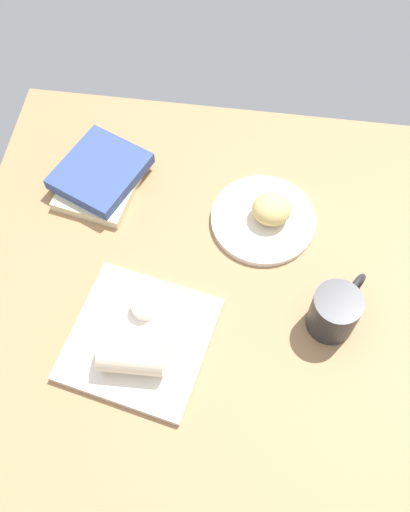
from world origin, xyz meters
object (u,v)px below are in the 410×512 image
sauce_cup (144,307)px  round_plate (263,220)px  coffee_mug (336,311)px  square_plate (140,339)px  breakfast_wrap (133,354)px  book_stack (101,176)px  scone_pastry (272,209)px

sauce_cup → round_plate: bearing=-40.8°
round_plate → coffee_mug: size_ratio=1.68×
square_plate → breakfast_wrap: breakfast_wrap is taller
coffee_mug → sauce_cup: bearing=94.8°
square_plate → breakfast_wrap: size_ratio=2.16×
round_plate → book_stack: size_ratio=0.94×
sauce_cup → coffee_mug: coffee_mug is taller
square_plate → book_stack: (33.99, 14.47, 1.61)cm
scone_pastry → breakfast_wrap: size_ratio=0.69×
square_plate → coffee_mug: (8.35, -34.43, 4.22)cm
coffee_mug → breakfast_wrap: bearing=110.3°
breakfast_wrap → coffee_mug: size_ratio=0.89×
book_stack → round_plate: bearing=-98.5°
round_plate → scone_pastry: bearing=-74.8°
round_plate → sauce_cup: (-23.32, 20.15, 2.36)cm
square_plate → book_stack: size_ratio=1.08×
coffee_mug → book_stack: bearing=62.3°
scone_pastry → breakfast_wrap: breakfast_wrap is taller
square_plate → book_stack: book_stack is taller
coffee_mug → scone_pastry: bearing=31.9°
round_plate → book_stack: book_stack is taller
scone_pastry → sauce_cup: (-23.69, 21.51, -1.17)cm
scone_pastry → breakfast_wrap: (-33.56, 21.49, 0.81)cm
square_plate → sauce_cup: 5.93cm
breakfast_wrap → book_stack: bearing=-161.6°
sauce_cup → coffee_mug: 34.62cm
sauce_cup → coffee_mug: size_ratio=0.37×
sauce_cup → coffee_mug: (2.87, -34.44, 1.96)cm
sauce_cup → book_stack: book_stack is taller
sauce_cup → coffee_mug: bearing=-85.2°
round_plate → scone_pastry: (0.37, -1.36, 3.53)cm
scone_pastry → book_stack: scone_pastry is taller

